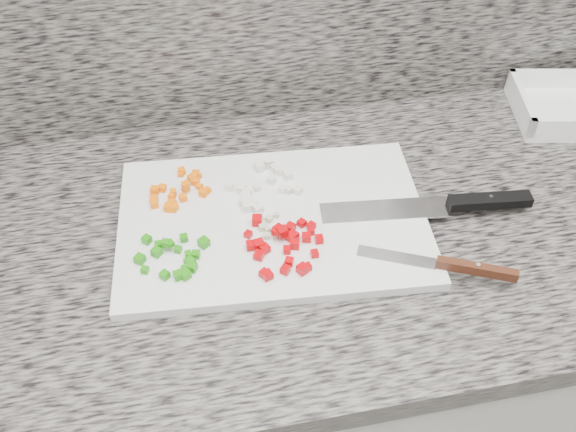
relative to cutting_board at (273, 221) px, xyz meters
name	(u,v)px	position (x,y,z in m)	size (l,w,h in m)	color
cabinet	(319,378)	(0.09, -0.01, -0.48)	(3.92, 0.62, 0.86)	beige
countertop	(329,230)	(0.09, -0.01, -0.03)	(3.96, 0.64, 0.04)	#68635C
cutting_board	(273,221)	(0.00, 0.00, 0.00)	(0.47, 0.31, 0.02)	white
carrot_pile	(179,191)	(-0.14, 0.08, 0.01)	(0.10, 0.10, 0.02)	#FF6A05
onion_pile	(259,186)	(-0.01, 0.07, 0.01)	(0.12, 0.12, 0.01)	silver
green_pepper_pile	(174,257)	(-0.15, -0.06, 0.01)	(0.11, 0.10, 0.02)	#20850C
red_pepper_pile	(283,244)	(0.00, -0.06, 0.02)	(0.11, 0.13, 0.02)	#BF0208
garlic_pile	(268,225)	(-0.01, -0.02, 0.01)	(0.05, 0.05, 0.01)	beige
chef_knife	(454,204)	(0.28, -0.03, 0.01)	(0.33, 0.07, 0.02)	silver
paring_knife	(456,266)	(0.24, -0.15, 0.01)	(0.21, 0.11, 0.02)	silver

